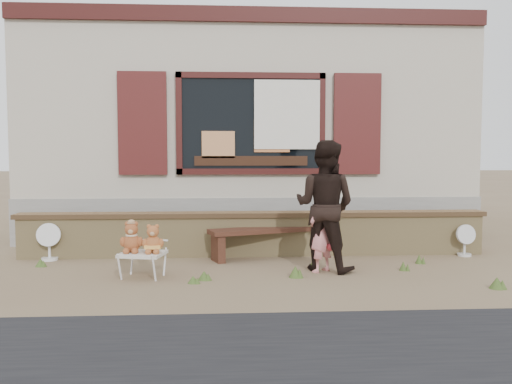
{
  "coord_description": "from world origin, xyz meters",
  "views": [
    {
      "loc": [
        -0.48,
        -7.16,
        1.57
      ],
      "look_at": [
        0.0,
        0.6,
        1.0
      ],
      "focal_mm": 38.0,
      "sensor_mm": 36.0,
      "label": 1
    }
  ],
  "objects": [
    {
      "name": "adult",
      "position": [
        0.87,
        -0.1,
        0.86
      ],
      "size": [
        1.06,
        1.0,
        1.73
      ],
      "primitive_type": "imported",
      "rotation": [
        0.0,
        0.0,
        2.59
      ],
      "color": "black",
      "rests_on": "ground"
    },
    {
      "name": "bench",
      "position": [
        0.19,
        0.8,
        0.33
      ],
      "size": [
        1.8,
        0.93,
        0.45
      ],
      "rotation": [
        0.0,
        0.0,
        0.33
      ],
      "color": "#371C13",
      "rests_on": "ground"
    },
    {
      "name": "grass_tufts",
      "position": [
        0.49,
        -0.45,
        0.06
      ],
      "size": [
        5.83,
        1.73,
        0.15
      ],
      "color": "#3F5622",
      "rests_on": "ground"
    },
    {
      "name": "fan_right",
      "position": [
        3.18,
        0.76,
        0.24
      ],
      "size": [
        0.31,
        0.2,
        0.49
      ],
      "rotation": [
        0.0,
        0.0,
        0.11
      ],
      "color": "silver",
      "rests_on": "ground"
    },
    {
      "name": "teddy_bear_right",
      "position": [
        -1.35,
        -0.42,
        0.5
      ],
      "size": [
        0.31,
        0.28,
        0.37
      ],
      "primitive_type": null,
      "rotation": [
        0.0,
        0.0,
        -0.21
      ],
      "color": "brown",
      "rests_on": "folding_chair"
    },
    {
      "name": "fan_left",
      "position": [
        -3.0,
        0.8,
        0.28
      ],
      "size": [
        0.35,
        0.23,
        0.55
      ],
      "rotation": [
        0.0,
        0.0,
        0.12
      ],
      "color": "silver",
      "rests_on": "ground"
    },
    {
      "name": "folding_chair",
      "position": [
        -1.49,
        -0.39,
        0.29
      ],
      "size": [
        0.61,
        0.56,
        0.32
      ],
      "rotation": [
        0.0,
        0.0,
        -0.21
      ],
      "color": "beige",
      "rests_on": "ground"
    },
    {
      "name": "brick_wall",
      "position": [
        0.0,
        1.0,
        0.34
      ],
      "size": [
        7.1,
        0.36,
        0.67
      ],
      "color": "tan",
      "rests_on": "ground"
    },
    {
      "name": "ground",
      "position": [
        0.0,
        0.0,
        0.0
      ],
      "size": [
        80.0,
        80.0,
        0.0
      ],
      "primitive_type": "plane",
      "color": "brown",
      "rests_on": "ground"
    },
    {
      "name": "shopfront",
      "position": [
        0.0,
        4.49,
        2.0
      ],
      "size": [
        8.04,
        5.13,
        4.0
      ],
      "color": "gray",
      "rests_on": "ground"
    },
    {
      "name": "teddy_bear_left",
      "position": [
        -1.62,
        -0.36,
        0.52
      ],
      "size": [
        0.34,
        0.31,
        0.4
      ],
      "primitive_type": null,
      "rotation": [
        0.0,
        0.0,
        -0.21
      ],
      "color": "brown",
      "rests_on": "folding_chair"
    },
    {
      "name": "child",
      "position": [
        0.81,
        -0.2,
        0.53
      ],
      "size": [
        0.46,
        0.44,
        1.06
      ],
      "primitive_type": "imported",
      "rotation": [
        0.0,
        0.0,
        3.82
      ],
      "color": "pink",
      "rests_on": "ground"
    }
  ]
}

